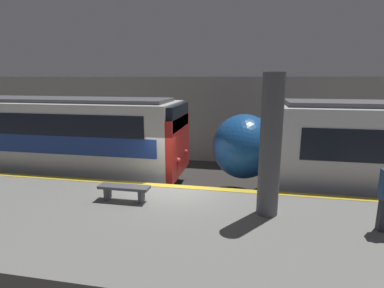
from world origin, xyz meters
name	(u,v)px	position (x,y,z in m)	size (l,w,h in m)	color
ground_plane	(176,214)	(0.00, 0.00, 0.00)	(120.00, 120.00, 0.00)	#33302D
platform	(152,238)	(0.00, -2.57, 0.52)	(40.00, 5.14, 1.06)	slate
station_rear_barrier	(206,120)	(0.00, 6.87, 2.32)	(50.00, 0.15, 4.63)	#9E998E
support_pillar_near	(270,146)	(2.90, -1.65, 2.88)	(0.55, 0.55, 3.66)	#56565B
train_boxy	(16,138)	(-7.92, 2.20, 1.93)	(15.34, 3.11, 3.74)	black
platform_bench	(124,189)	(-1.16, -1.56, 1.39)	(1.50, 0.40, 0.45)	#4C4C51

